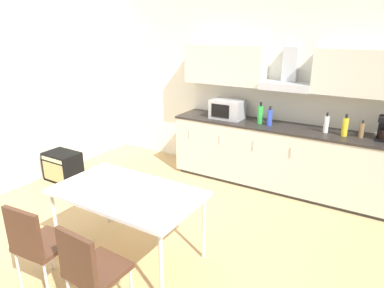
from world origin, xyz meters
TOP-DOWN VIEW (x-y plane):
  - ground_plane at (0.00, 0.00)m, footprint 7.26×7.50m
  - wall_back at (0.00, 2.55)m, footprint 5.81×0.10m
  - kitchen_counter at (0.80, 2.19)m, footprint 3.15×0.64m
  - backsplash_tile at (0.80, 2.49)m, footprint 3.13×0.02m
  - upper_wall_cabinets at (0.80, 2.33)m, footprint 3.13×0.40m
  - microwave at (-0.03, 2.19)m, footprint 0.48×0.35m
  - bottle_white at (1.39, 2.19)m, footprint 0.06×0.06m
  - bottle_brown at (1.81, 2.18)m, footprint 0.06×0.06m
  - bottle_yellow at (1.62, 2.15)m, footprint 0.07×0.07m
  - bottle_green at (0.50, 2.17)m, footprint 0.08×0.08m
  - bottle_blue at (0.65, 2.14)m, footprint 0.07×0.07m
  - dining_table at (0.04, -0.17)m, footprint 1.44×0.84m
  - chair_near_right at (0.36, -0.97)m, footprint 0.42×0.42m
  - chair_near_left at (-0.28, -0.97)m, footprint 0.43×0.43m
  - guitar_amp at (-2.07, 0.72)m, footprint 0.52×0.37m
  - pendant_lamp at (0.04, -0.17)m, footprint 0.32×0.32m

SIDE VIEW (x-z plane):
  - ground_plane at x=0.00m, z-range -0.02..0.00m
  - guitar_amp at x=-2.07m, z-range 0.00..0.44m
  - kitchen_counter at x=0.80m, z-range 0.00..0.93m
  - chair_near_right at x=0.36m, z-range 0.10..0.97m
  - chair_near_left at x=-0.28m, z-range 0.10..0.97m
  - dining_table at x=0.04m, z-range 0.32..1.06m
  - bottle_brown at x=1.81m, z-range 0.91..1.14m
  - bottle_white at x=1.39m, z-range 0.91..1.18m
  - bottle_blue at x=0.65m, z-range 0.91..1.18m
  - bottle_yellow at x=1.62m, z-range 0.91..1.19m
  - bottle_green at x=0.50m, z-range 0.91..1.21m
  - microwave at x=-0.03m, z-range 0.93..1.21m
  - backsplash_tile at x=0.80m, z-range 0.93..1.39m
  - wall_back at x=0.00m, z-range 0.00..2.85m
  - upper_wall_cabinets at x=0.80m, z-range 1.41..1.98m
  - pendant_lamp at x=0.04m, z-range 1.76..1.98m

